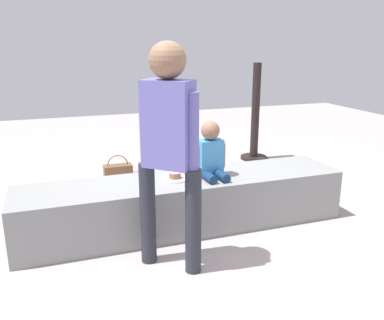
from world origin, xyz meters
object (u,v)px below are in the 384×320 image
at_px(child_seated, 211,153).
at_px(cake_box_white, 50,198).
at_px(handbag_black_leather, 261,173).
at_px(water_bottle_near_gift, 189,182).
at_px(gift_bag, 144,183).
at_px(party_cup_red, 276,187).
at_px(cake_plate, 175,177).
at_px(adult_standing, 169,139).
at_px(handbag_brown_canvas, 118,175).

height_order(child_seated, cake_box_white, child_seated).
bearing_deg(handbag_black_leather, cake_box_white, 178.27).
height_order(water_bottle_near_gift, handbag_black_leather, handbag_black_leather).
bearing_deg(handbag_black_leather, gift_bag, 178.30).
relative_size(party_cup_red, cake_box_white, 0.29).
height_order(cake_plate, cake_box_white, cake_plate).
bearing_deg(adult_standing, handbag_brown_canvas, 92.48).
height_order(water_bottle_near_gift, handbag_brown_canvas, handbag_brown_canvas).
bearing_deg(cake_plate, water_bottle_near_gift, 64.25).
xyz_separation_m(child_seated, gift_bag, (-0.39, 0.91, -0.53)).
bearing_deg(cake_plate, handbag_brown_canvas, 103.67).
distance_m(cake_plate, water_bottle_near_gift, 1.05).
xyz_separation_m(party_cup_red, handbag_black_leather, (-0.01, 0.34, 0.06)).
xyz_separation_m(water_bottle_near_gift, handbag_black_leather, (0.87, -0.04, 0.02)).
xyz_separation_m(cake_plate, party_cup_red, (1.30, 0.50, -0.42)).
distance_m(cake_plate, handbag_black_leather, 1.59).
bearing_deg(cake_box_white, cake_plate, -41.51).
xyz_separation_m(party_cup_red, handbag_brown_canvas, (-1.60, 0.72, 0.08)).
bearing_deg(child_seated, handbag_black_leather, 41.60).
bearing_deg(cake_plate, gift_bag, 95.11).
bearing_deg(handbag_brown_canvas, handbag_black_leather, -13.36).
distance_m(child_seated, gift_bag, 1.12).
height_order(party_cup_red, cake_box_white, cake_box_white).
relative_size(adult_standing, gift_bag, 5.41).
height_order(cake_plate, party_cup_red, cake_plate).
xyz_separation_m(adult_standing, handbag_black_leather, (1.51, 1.44, -0.85)).
xyz_separation_m(gift_bag, water_bottle_near_gift, (0.50, -0.00, -0.05)).
height_order(party_cup_red, handbag_brown_canvas, handbag_brown_canvas).
bearing_deg(cake_box_white, party_cup_red, -10.03).
distance_m(adult_standing, gift_bag, 1.70).
height_order(gift_bag, handbag_brown_canvas, handbag_brown_canvas).
height_order(gift_bag, party_cup_red, gift_bag).
bearing_deg(adult_standing, child_seated, 47.05).
height_order(cake_plate, handbag_brown_canvas, cake_plate).
distance_m(child_seated, adult_standing, 0.84).
bearing_deg(cake_plate, party_cup_red, 21.10).
height_order(party_cup_red, handbag_black_leather, handbag_black_leather).
relative_size(party_cup_red, handbag_brown_canvas, 0.27).
bearing_deg(cake_box_white, child_seated, -34.86).
bearing_deg(child_seated, water_bottle_near_gift, 83.10).
height_order(adult_standing, gift_bag, adult_standing).
bearing_deg(cake_plate, adult_standing, -110.07).
bearing_deg(gift_bag, cake_box_white, 178.22).
height_order(child_seated, party_cup_red, child_seated).
xyz_separation_m(child_seated, handbag_black_leather, (0.98, 0.87, -0.55)).
relative_size(cake_plate, party_cup_red, 2.26).
bearing_deg(child_seated, cake_box_white, 145.14).
relative_size(child_seated, party_cup_red, 4.88).
bearing_deg(gift_bag, adult_standing, -95.37).
height_order(child_seated, gift_bag, child_seated).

